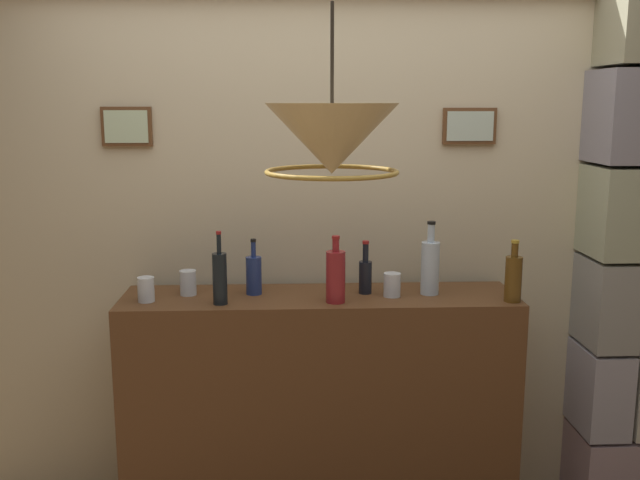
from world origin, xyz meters
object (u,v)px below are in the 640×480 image
liquor_bottle_vermouth (220,277)px  liquor_bottle_rum (336,276)px  glass_tumbler_highball (392,285)px  liquor_bottle_mezcal (513,277)px  liquor_bottle_vodka (254,274)px  glass_tumbler_rocks (146,289)px  pendant_lamp (332,141)px  glass_tumbler_shot (188,283)px  liquor_bottle_bourbon (430,266)px  liquor_bottle_scotch (365,274)px

liquor_bottle_vermouth → liquor_bottle_rum: bearing=0.7°
glass_tumbler_highball → liquor_bottle_mezcal: bearing=-11.6°
liquor_bottle_vermouth → glass_tumbler_highball: liquor_bottle_vermouth is taller
liquor_bottle_vodka → glass_tumbler_highball: bearing=-6.2°
liquor_bottle_rum → glass_tumbler_rocks: 0.78m
liquor_bottle_rum → liquor_bottle_vermouth: size_ratio=0.92×
liquor_bottle_rum → pendant_lamp: (-0.05, -0.50, 0.57)m
glass_tumbler_rocks → glass_tumbler_shot: 0.19m
liquor_bottle_mezcal → pendant_lamp: size_ratio=0.47×
glass_tumbler_highball → glass_tumbler_shot: (-0.87, 0.06, 0.00)m
liquor_bottle_bourbon → pendant_lamp: 0.95m
liquor_bottle_rum → liquor_bottle_mezcal: bearing=-1.7°
liquor_bottle_scotch → glass_tumbler_shot: (-0.76, 0.01, -0.03)m
liquor_bottle_bourbon → liquor_bottle_vermouth: size_ratio=1.05×
liquor_bottle_bourbon → glass_tumbler_shot: liquor_bottle_bourbon is taller
liquor_bottle_rum → glass_tumbler_shot: liquor_bottle_rum is taller
liquor_bottle_bourbon → glass_tumbler_highball: (-0.17, -0.03, -0.07)m
liquor_bottle_rum → liquor_bottle_vermouth: 0.47m
liquor_bottle_vermouth → glass_tumbler_rocks: (-0.31, 0.05, -0.06)m
glass_tumbler_shot → liquor_bottle_vermouth: bearing=-44.8°
liquor_bottle_vermouth → glass_tumbler_highball: bearing=6.7°
glass_tumbler_shot → glass_tumbler_rocks: bearing=-148.3°
glass_tumbler_highball → liquor_bottle_scotch: bearing=153.4°
glass_tumbler_rocks → liquor_bottle_vermouth: bearing=-9.3°
liquor_bottle_rum → liquor_bottle_bourbon: size_ratio=0.88×
liquor_bottle_bourbon → glass_tumbler_shot: size_ratio=2.97×
liquor_bottle_mezcal → glass_tumbler_rocks: 1.51m
liquor_bottle_bourbon → glass_tumbler_highball: bearing=-169.0°
liquor_bottle_vodka → pendant_lamp: (0.29, -0.64, 0.60)m
liquor_bottle_bourbon → glass_tumbler_rocks: size_ratio=3.07×
liquor_bottle_bourbon → pendant_lamp: size_ratio=0.58×
pendant_lamp → glass_tumbler_shot: bearing=131.8°
liquor_bottle_mezcal → pendant_lamp: pendant_lamp is taller
liquor_bottle_vodka → liquor_bottle_mezcal: liquor_bottle_mezcal is taller
liquor_bottle_vermouth → glass_tumbler_rocks: size_ratio=2.93×
liquor_bottle_scotch → glass_tumbler_highball: size_ratio=2.29×
liquor_bottle_scotch → glass_tumbler_shot: bearing=179.2°
liquor_bottle_vodka → liquor_bottle_mezcal: bearing=-8.7°
glass_tumbler_shot → pendant_lamp: pendant_lamp is taller
glass_tumbler_rocks → liquor_bottle_bourbon: bearing=3.2°
glass_tumbler_shot → liquor_bottle_rum: bearing=-12.9°
liquor_bottle_vermouth → glass_tumbler_highball: size_ratio=3.00×
liquor_bottle_rum → glass_tumbler_highball: (0.24, 0.08, -0.06)m
liquor_bottle_rum → glass_tumbler_rocks: liquor_bottle_rum is taller
liquor_bottle_scotch → glass_tumbler_shot: liquor_bottle_scotch is taller
liquor_bottle_scotch → glass_tumbler_rocks: bearing=-174.5°
glass_tumbler_highball → pendant_lamp: (-0.29, -0.58, 0.63)m
liquor_bottle_vodka → pendant_lamp: 0.92m
liquor_bottle_bourbon → liquor_bottle_mezcal: liquor_bottle_bourbon is taller
liquor_bottle_vodka → liquor_bottle_rum: bearing=-22.7°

